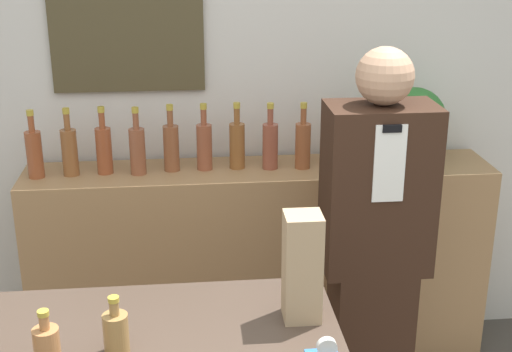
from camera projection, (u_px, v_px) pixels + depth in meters
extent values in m
cube|color=silver|center=(226.00, 84.00, 3.36)|extent=(5.20, 0.06, 2.70)
cube|color=#483E26|center=(127.00, 40.00, 3.20)|extent=(0.69, 0.02, 0.47)
cube|color=#9E754C|center=(260.00, 267.00, 3.44)|extent=(2.15, 0.37, 1.01)
cube|color=#43342A|center=(114.00, 340.00, 2.08)|extent=(1.33, 0.58, 0.04)
cube|color=#331E14|center=(368.00, 348.00, 2.99)|extent=(0.32, 0.25, 0.77)
cube|color=#331E14|center=(378.00, 189.00, 2.75)|extent=(0.42, 0.25, 0.67)
cube|color=white|center=(389.00, 164.00, 2.58)|extent=(0.12, 0.01, 0.29)
cube|color=black|center=(392.00, 129.00, 2.53)|extent=(0.07, 0.01, 0.03)
sphere|color=tan|center=(385.00, 76.00, 2.60)|extent=(0.22, 0.22, 0.22)
cylinder|color=#4C3D2D|center=(411.00, 153.00, 3.32)|extent=(0.19, 0.19, 0.09)
sphere|color=#2D6B2D|center=(414.00, 119.00, 3.27)|extent=(0.29, 0.29, 0.29)
cube|color=tan|center=(302.00, 267.00, 2.10)|extent=(0.11, 0.11, 0.34)
cylinder|color=silver|center=(327.00, 347.00, 1.93)|extent=(0.06, 0.02, 0.06)
cylinder|color=#A76D3F|center=(47.00, 349.00, 1.90)|extent=(0.07, 0.07, 0.12)
cylinder|color=#A76D3F|center=(44.00, 322.00, 1.87)|extent=(0.03, 0.03, 0.04)
cylinder|color=#B29933|center=(43.00, 313.00, 1.86)|extent=(0.03, 0.03, 0.01)
cylinder|color=olive|center=(116.00, 334.00, 1.97)|extent=(0.07, 0.07, 0.12)
cylinder|color=olive|center=(114.00, 308.00, 1.94)|extent=(0.03, 0.03, 0.04)
cylinder|color=#B29933|center=(113.00, 299.00, 1.93)|extent=(0.03, 0.03, 0.01)
cylinder|color=brown|center=(35.00, 155.00, 3.12)|extent=(0.07, 0.07, 0.21)
cylinder|color=brown|center=(31.00, 124.00, 3.07)|extent=(0.03, 0.03, 0.07)
cylinder|color=#B29933|center=(30.00, 113.00, 3.05)|extent=(0.03, 0.03, 0.02)
cylinder|color=brown|center=(70.00, 153.00, 3.15)|extent=(0.07, 0.07, 0.21)
cylinder|color=brown|center=(67.00, 122.00, 3.10)|extent=(0.03, 0.03, 0.07)
cylinder|color=#B29933|center=(66.00, 111.00, 3.08)|extent=(0.03, 0.03, 0.02)
cylinder|color=brown|center=(104.00, 151.00, 3.17)|extent=(0.07, 0.07, 0.21)
cylinder|color=brown|center=(102.00, 120.00, 3.12)|extent=(0.03, 0.03, 0.07)
cylinder|color=#B29933|center=(101.00, 109.00, 3.10)|extent=(0.03, 0.03, 0.02)
cylinder|color=brown|center=(138.00, 152.00, 3.16)|extent=(0.07, 0.07, 0.21)
cylinder|color=brown|center=(136.00, 121.00, 3.11)|extent=(0.03, 0.03, 0.07)
cylinder|color=#B29933|center=(135.00, 110.00, 3.10)|extent=(0.03, 0.03, 0.02)
cylinder|color=brown|center=(171.00, 148.00, 3.20)|extent=(0.07, 0.07, 0.21)
cylinder|color=brown|center=(170.00, 118.00, 3.16)|extent=(0.03, 0.03, 0.07)
cylinder|color=#B29933|center=(170.00, 107.00, 3.14)|extent=(0.03, 0.03, 0.02)
cylinder|color=brown|center=(204.00, 147.00, 3.22)|extent=(0.07, 0.07, 0.21)
cylinder|color=brown|center=(204.00, 117.00, 3.17)|extent=(0.03, 0.03, 0.07)
cylinder|color=#B29933|center=(203.00, 106.00, 3.16)|extent=(0.03, 0.03, 0.02)
cylinder|color=brown|center=(237.00, 146.00, 3.24)|extent=(0.07, 0.07, 0.21)
cylinder|color=brown|center=(237.00, 116.00, 3.19)|extent=(0.03, 0.03, 0.07)
cylinder|color=#B29933|center=(237.00, 105.00, 3.17)|extent=(0.03, 0.03, 0.02)
cylinder|color=brown|center=(270.00, 146.00, 3.23)|extent=(0.07, 0.07, 0.21)
cylinder|color=brown|center=(270.00, 116.00, 3.18)|extent=(0.03, 0.03, 0.07)
cylinder|color=#B29933|center=(270.00, 106.00, 3.17)|extent=(0.03, 0.03, 0.02)
cylinder|color=brown|center=(303.00, 146.00, 3.24)|extent=(0.07, 0.07, 0.21)
cylinder|color=brown|center=(304.00, 116.00, 3.19)|extent=(0.03, 0.03, 0.07)
cylinder|color=#B29933|center=(304.00, 105.00, 3.17)|extent=(0.03, 0.03, 0.02)
cylinder|color=brown|center=(334.00, 143.00, 3.28)|extent=(0.07, 0.07, 0.21)
cylinder|color=brown|center=(335.00, 114.00, 3.23)|extent=(0.03, 0.03, 0.07)
cylinder|color=#B29933|center=(335.00, 103.00, 3.21)|extent=(0.03, 0.03, 0.02)
cylinder|color=brown|center=(365.00, 142.00, 3.29)|extent=(0.07, 0.07, 0.21)
cylinder|color=brown|center=(367.00, 113.00, 3.24)|extent=(0.03, 0.03, 0.07)
cylinder|color=#B29933|center=(368.00, 102.00, 3.23)|extent=(0.03, 0.03, 0.02)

